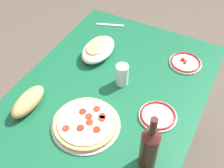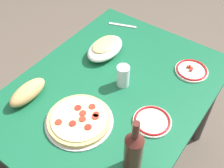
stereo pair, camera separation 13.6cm
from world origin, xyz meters
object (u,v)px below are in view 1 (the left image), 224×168
at_px(baked_pasta_dish, 98,49).
at_px(pepperoni_pizza, 85,123).
at_px(side_plate_near, 185,63).
at_px(dining_table, 112,105).
at_px(side_plate_far, 158,116).
at_px(water_glass, 122,75).
at_px(wine_bottle, 149,147).
at_px(bread_loaf, 28,102).

bearing_deg(baked_pasta_dish, pepperoni_pizza, 22.56).
relative_size(pepperoni_pizza, side_plate_near, 1.79).
height_order(dining_table, baked_pasta_dish, baked_pasta_dish).
xyz_separation_m(baked_pasta_dish, side_plate_far, (0.25, 0.44, -0.03)).
height_order(baked_pasta_dish, water_glass, water_glass).
bearing_deg(dining_table, wine_bottle, 46.59).
height_order(dining_table, side_plate_far, side_plate_far).
relative_size(wine_bottle, water_glass, 2.52).
relative_size(dining_table, baked_pasta_dish, 4.74).
bearing_deg(side_plate_far, bread_loaf, -68.11).
bearing_deg(side_plate_near, pepperoni_pizza, -24.59).
height_order(pepperoni_pizza, side_plate_near, pepperoni_pizza).
xyz_separation_m(water_glass, side_plate_far, (0.11, 0.23, -0.05)).
bearing_deg(side_plate_near, wine_bottle, 3.64).
relative_size(pepperoni_pizza, side_plate_far, 1.78).
bearing_deg(pepperoni_pizza, baked_pasta_dish, -157.44).
height_order(dining_table, pepperoni_pizza, pepperoni_pizza).
distance_m(dining_table, wine_bottle, 0.48).
bearing_deg(dining_table, water_glass, 154.37).
height_order(dining_table, water_glass, water_glass).
relative_size(dining_table, bread_loaf, 5.62).
bearing_deg(bread_loaf, side_plate_far, 111.89).
bearing_deg(water_glass, side_plate_near, 139.70).
xyz_separation_m(dining_table, pepperoni_pizza, (0.24, -0.00, 0.15)).
xyz_separation_m(dining_table, side_plate_far, (0.06, 0.26, 0.14)).
bearing_deg(water_glass, pepperoni_pizza, -5.37).
distance_m(side_plate_far, bread_loaf, 0.58).
distance_m(wine_bottle, side_plate_near, 0.63).
bearing_deg(side_plate_near, side_plate_far, -0.34).
bearing_deg(bread_loaf, pepperoni_pizza, 96.67).
xyz_separation_m(wine_bottle, bread_loaf, (-0.01, -0.58, -0.07)).
bearing_deg(baked_pasta_dish, bread_loaf, -11.99).
bearing_deg(pepperoni_pizza, wine_bottle, 82.38).
bearing_deg(wine_bottle, side_plate_near, -176.36).
distance_m(water_glass, side_plate_near, 0.37).
xyz_separation_m(pepperoni_pizza, baked_pasta_dish, (-0.43, -0.18, 0.03)).
bearing_deg(baked_pasta_dish, water_glass, 57.29).
bearing_deg(wine_bottle, dining_table, -133.41).
xyz_separation_m(wine_bottle, side_plate_near, (-0.62, -0.04, -0.10)).
height_order(side_plate_near, side_plate_far, side_plate_near).
bearing_deg(side_plate_far, side_plate_near, 179.66).
bearing_deg(wine_bottle, baked_pasta_dish, -134.39).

